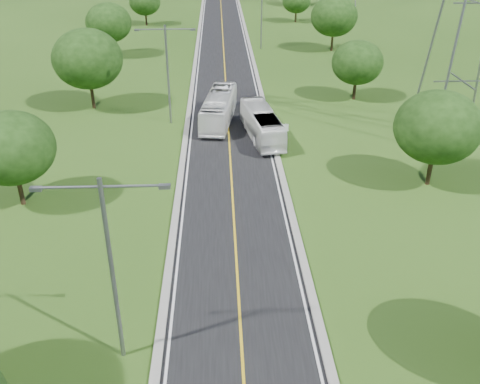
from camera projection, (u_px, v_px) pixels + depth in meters
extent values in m
plane|color=#284814|center=(226.00, 81.00, 69.58)|extent=(260.00, 260.00, 0.00)
cube|color=black|center=(225.00, 69.00, 74.85)|extent=(8.00, 150.00, 0.06)
cube|color=gray|center=(194.00, 68.00, 74.66)|extent=(0.50, 150.00, 0.22)
cube|color=gray|center=(255.00, 68.00, 74.97)|extent=(0.50, 150.00, 0.22)
cylinder|color=slate|center=(285.00, 136.00, 49.81)|extent=(0.08, 0.08, 2.40)
cube|color=white|center=(285.00, 128.00, 49.41)|extent=(0.55, 0.04, 0.70)
cylinder|color=slate|center=(113.00, 275.00, 24.70)|extent=(0.22, 0.22, 10.00)
cylinder|color=slate|center=(67.00, 187.00, 22.48)|extent=(2.80, 0.12, 0.12)
cylinder|color=slate|center=(134.00, 186.00, 22.58)|extent=(2.80, 0.12, 0.12)
cube|color=slate|center=(36.00, 189.00, 22.46)|extent=(0.50, 0.25, 0.18)
cube|color=slate|center=(165.00, 186.00, 22.65)|extent=(0.50, 0.25, 0.18)
cylinder|color=slate|center=(168.00, 76.00, 53.78)|extent=(0.22, 0.22, 10.00)
cylinder|color=slate|center=(150.00, 29.00, 51.57)|extent=(2.80, 0.12, 0.12)
cylinder|color=slate|center=(179.00, 29.00, 51.67)|extent=(2.80, 0.12, 0.12)
cube|color=slate|center=(137.00, 30.00, 51.54)|extent=(0.50, 0.25, 0.18)
cube|color=slate|center=(193.00, 30.00, 51.74)|extent=(0.50, 0.25, 0.18)
cylinder|color=slate|center=(262.00, 16.00, 83.31)|extent=(0.22, 0.22, 10.00)
cylinder|color=black|center=(20.00, 188.00, 40.15)|extent=(0.36, 0.36, 2.70)
ellipsoid|color=#18330E|center=(11.00, 148.00, 38.60)|extent=(6.30, 6.30, 5.36)
cylinder|color=black|center=(92.00, 94.00, 59.45)|extent=(0.36, 0.36, 3.24)
ellipsoid|color=#18330E|center=(88.00, 59.00, 57.59)|extent=(7.56, 7.56, 6.43)
cylinder|color=black|center=(111.00, 47.00, 80.62)|extent=(0.36, 0.36, 2.88)
ellipsoid|color=#18330E|center=(109.00, 23.00, 78.96)|extent=(6.72, 6.72, 5.71)
cylinder|color=black|center=(146.00, 19.00, 101.95)|extent=(0.36, 0.36, 2.52)
ellipsoid|color=#18330E|center=(145.00, 2.00, 100.50)|extent=(5.88, 5.88, 5.00)
cylinder|color=black|center=(430.00, 168.00, 43.04)|extent=(0.36, 0.36, 2.88)
ellipsoid|color=#18330E|center=(438.00, 127.00, 41.38)|extent=(6.72, 6.72, 5.71)
cylinder|color=black|center=(355.00, 89.00, 62.48)|extent=(0.36, 0.36, 2.52)
ellipsoid|color=#18330E|center=(357.00, 63.00, 61.03)|extent=(5.88, 5.88, 5.00)
cylinder|color=black|center=(332.00, 41.00, 83.58)|extent=(0.36, 0.36, 3.06)
ellipsoid|color=#18330E|center=(334.00, 16.00, 81.82)|extent=(7.14, 7.14, 6.07)
cylinder|color=black|center=(296.00, 16.00, 104.81)|extent=(0.36, 0.36, 2.34)
ellipsoid|color=#18330E|center=(296.00, 1.00, 103.47)|extent=(5.46, 5.46, 4.64)
imported|color=white|center=(262.00, 124.00, 51.74)|extent=(3.87, 10.44, 2.84)
imported|color=white|center=(219.00, 108.00, 55.56)|extent=(4.12, 11.17, 3.04)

